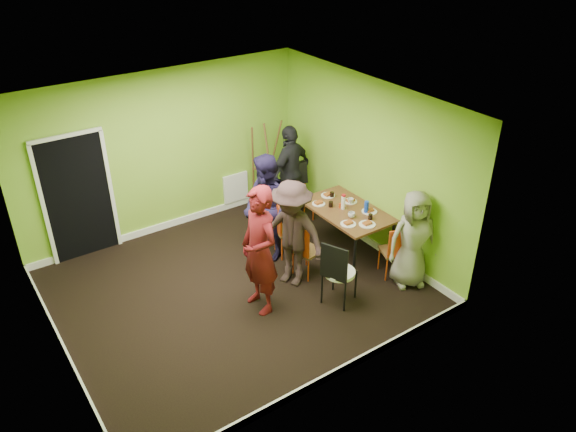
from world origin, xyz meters
The scene contains 28 objects.
ground centered at (0.00, 0.00, 0.00)m, with size 5.00×5.00×0.00m, color black.
room_walls centered at (-0.02, 0.04, 0.99)m, with size 5.04×4.54×2.82m.
dining_table centered at (2.05, -0.07, 0.70)m, with size 0.90×1.50×0.75m.
chair_left_far centered at (1.13, 0.37, 0.53)m, with size 0.48×0.48×0.95m.
chair_left_near centered at (1.05, -0.30, 0.50)m, with size 0.44×0.44×0.89m.
chair_back_end centered at (2.07, 1.34, 0.71)m, with size 0.47×0.53×1.00m.
chair_front_end centered at (2.17, -1.10, 0.50)m, with size 0.47×0.47×0.88m.
chair_bentwood centered at (1.03, -1.12, 0.57)m, with size 0.54×0.53×1.03m.
easel centered at (1.83, 2.02, 0.81)m, with size 0.66×0.62×1.64m.
plate_near_left centered at (1.79, 0.32, 0.76)m, with size 0.22×0.22×0.01m, color white.
plate_near_right centered at (1.77, -0.46, 0.76)m, with size 0.24×0.24×0.01m, color white.
plate_far_back centered at (2.09, 0.46, 0.76)m, with size 0.24×0.24×0.01m, color white.
plate_far_front centered at (2.00, -0.63, 0.76)m, with size 0.26×0.26×0.01m, color white.
plate_wall_back centered at (2.26, 0.09, 0.76)m, with size 0.22×0.22×0.01m, color white.
plate_wall_front centered at (2.29, -0.34, 0.76)m, with size 0.25×0.25×0.01m, color white.
thermos centered at (2.01, -0.03, 0.86)m, with size 0.07×0.07×0.23m, color white.
blue_bottle centered at (2.23, -0.34, 0.85)m, with size 0.07×0.07×0.20m, color #173CB1.
orange_bottle centered at (1.99, 0.03, 0.79)m, with size 0.03×0.03×0.08m, color #D04413.
glass_mid centered at (1.89, 0.14, 0.80)m, with size 0.07×0.07×0.09m, color black.
glass_back centered at (2.11, 0.39, 0.80)m, with size 0.07×0.07×0.09m, color black.
glass_front centered at (2.14, -0.53, 0.80)m, with size 0.07×0.07×0.09m, color black.
cup_a centered at (1.95, -0.32, 0.79)m, with size 0.11×0.11×0.09m, color white.
cup_b centered at (2.22, 0.04, 0.80)m, with size 0.10×0.10×0.09m, color white.
person_standing centered at (0.10, -0.57, 0.95)m, with size 0.69×0.45×1.89m, color #5C0F13.
person_left_far centered at (0.89, 0.49, 0.87)m, with size 0.85×0.66×1.74m, color #1A1534.
person_left_near centered at (0.80, -0.32, 0.84)m, with size 1.09×0.62×1.68m, color #2D1E1E.
person_back_end centered at (2.01, 1.44, 0.85)m, with size 1.00×0.42×1.71m, color black.
person_front_end centered at (2.25, -1.34, 0.77)m, with size 0.75×0.49×1.53m, color gray.
Camera 1 is at (-3.18, -6.02, 5.11)m, focal length 35.00 mm.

